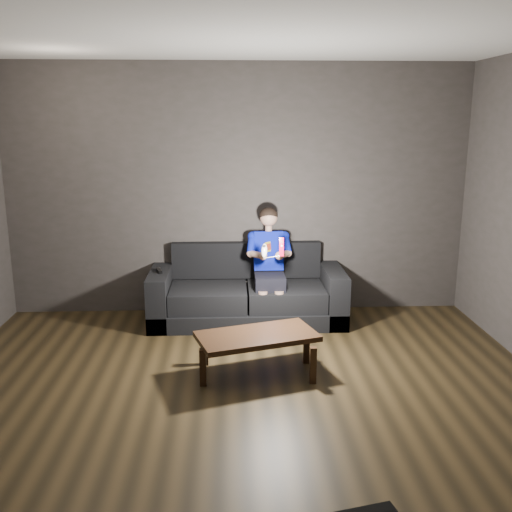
{
  "coord_description": "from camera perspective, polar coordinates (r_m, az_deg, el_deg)",
  "views": [
    {
      "loc": [
        -0.09,
        -3.68,
        2.12
      ],
      "look_at": [
        0.15,
        1.55,
        0.85
      ],
      "focal_mm": 40.0,
      "sensor_mm": 36.0,
      "label": 1
    }
  ],
  "objects": [
    {
      "name": "wii_remote_black",
      "position": [
        6.03,
        -9.68,
        -1.43
      ],
      "size": [
        0.09,
        0.17,
        0.03
      ],
      "color": "black",
      "rests_on": "sofa"
    },
    {
      "name": "back_wall",
      "position": [
        6.23,
        -1.79,
        6.53
      ],
      "size": [
        5.0,
        0.04,
        2.7
      ],
      "primitive_type": "cube",
      "color": "#35322F",
      "rests_on": "ground"
    },
    {
      "name": "child",
      "position": [
        5.99,
        1.33,
        -0.09
      ],
      "size": [
        0.47,
        0.57,
        1.15
      ],
      "color": "black",
      "rests_on": "sofa"
    },
    {
      "name": "coffee_table",
      "position": [
        4.84,
        0.1,
        -8.32
      ],
      "size": [
        1.09,
        0.76,
        0.36
      ],
      "color": "black",
      "rests_on": "floor"
    },
    {
      "name": "front_wall",
      "position": [
        1.41,
        1.51,
        -19.52
      ],
      "size": [
        5.0,
        0.04,
        2.7
      ],
      "primitive_type": "cube",
      "color": "#35322F",
      "rests_on": "ground"
    },
    {
      "name": "nunchuk_white",
      "position": [
        5.52,
        0.84,
        0.54
      ],
      "size": [
        0.07,
        0.1,
        0.15
      ],
      "color": "silver",
      "rests_on": "child"
    },
    {
      "name": "ceiling",
      "position": [
        3.72,
        -1.32,
        22.59
      ],
      "size": [
        5.0,
        5.0,
        0.02
      ],
      "primitive_type": "cube",
      "color": "silver",
      "rests_on": "back_wall"
    },
    {
      "name": "floor",
      "position": [
        4.25,
        -1.11,
        -16.32
      ],
      "size": [
        5.0,
        5.0,
        0.0
      ],
      "primitive_type": "plane",
      "color": "black",
      "rests_on": "ground"
    },
    {
      "name": "sofa",
      "position": [
        6.14,
        -0.9,
        -4.0
      ],
      "size": [
        2.05,
        0.88,
        0.79
      ],
      "color": "black",
      "rests_on": "floor"
    },
    {
      "name": "wii_remote_red",
      "position": [
        5.52,
        2.56,
        0.92
      ],
      "size": [
        0.05,
        0.07,
        0.19
      ],
      "color": "red",
      "rests_on": "child"
    }
  ]
}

